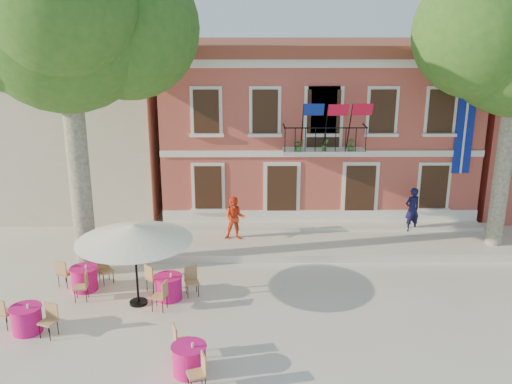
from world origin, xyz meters
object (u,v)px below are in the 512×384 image
object	(u,v)px
pedestrian_orange	(235,218)
pedestrian_navy	(412,209)
cafe_table_0	(169,286)
plane_tree_west	(65,21)
patio_umbrella	(134,233)
cafe_table_3	(84,277)
cafe_table_1	(189,358)
cafe_table_2	(27,318)

from	to	relation	value
pedestrian_orange	pedestrian_navy	bearing A→B (deg)	8.78
pedestrian_navy	cafe_table_0	xyz separation A→B (m)	(-9.03, -5.13, -0.77)
plane_tree_west	patio_umbrella	xyz separation A→B (m)	(2.18, -2.29, -6.07)
plane_tree_west	cafe_table_3	distance (m)	8.11
cafe_table_1	pedestrian_orange	bearing A→B (deg)	83.67
patio_umbrella	cafe_table_1	bearing A→B (deg)	-61.43
cafe_table_0	pedestrian_navy	bearing A→B (deg)	29.62
plane_tree_west	cafe_table_1	world-z (taller)	plane_tree_west
pedestrian_navy	cafe_table_1	bearing A→B (deg)	28.32
plane_tree_west	cafe_table_0	world-z (taller)	plane_tree_west
pedestrian_navy	cafe_table_3	world-z (taller)	pedestrian_navy
plane_tree_west	pedestrian_navy	distance (m)	14.46
pedestrian_navy	plane_tree_west	bearing A→B (deg)	-5.76
patio_umbrella	cafe_table_0	distance (m)	2.15
patio_umbrella	pedestrian_navy	distance (m)	11.40
plane_tree_west	cafe_table_0	size ratio (longest dim) A/B	6.28
patio_umbrella	cafe_table_2	xyz separation A→B (m)	(-2.83, -1.62, -1.93)
pedestrian_orange	cafe_table_3	world-z (taller)	pedestrian_orange
plane_tree_west	cafe_table_3	size ratio (longest dim) A/B	6.15
pedestrian_navy	cafe_table_2	world-z (taller)	pedestrian_navy
plane_tree_west	patio_umbrella	distance (m)	6.85
plane_tree_west	cafe_table_2	xyz separation A→B (m)	(-0.65, -3.91, -8.00)
plane_tree_west	cafe_table_2	size ratio (longest dim) A/B	5.88
cafe_table_3	plane_tree_west	bearing A→B (deg)	100.89
plane_tree_west	cafe_table_3	xyz separation A→B (m)	(0.25, -1.31, -8.00)
pedestrian_orange	cafe_table_1	bearing A→B (deg)	-94.53
cafe_table_2	pedestrian_navy	bearing A→B (deg)	29.05
pedestrian_orange	plane_tree_west	bearing A→B (deg)	-153.64
patio_umbrella	pedestrian_navy	bearing A→B (deg)	28.84
cafe_table_0	patio_umbrella	bearing A→B (deg)	-159.60
cafe_table_1	cafe_table_2	bearing A→B (deg)	157.40
patio_umbrella	cafe_table_3	xyz separation A→B (m)	(-1.93, 0.98, -1.92)
cafe_table_0	cafe_table_2	bearing A→B (deg)	-152.35
plane_tree_west	cafe_table_3	world-z (taller)	plane_tree_west
pedestrian_orange	cafe_table_0	size ratio (longest dim) A/B	0.93
pedestrian_navy	pedestrian_orange	xyz separation A→B (m)	(-7.05, -0.86, -0.05)
cafe_table_0	cafe_table_3	world-z (taller)	same
cafe_table_1	cafe_table_3	size ratio (longest dim) A/B	1.05
cafe_table_2	cafe_table_1	bearing A→B (deg)	-22.60
pedestrian_navy	cafe_table_0	bearing A→B (deg)	9.16
pedestrian_navy	cafe_table_0	world-z (taller)	pedestrian_navy
patio_umbrella	cafe_table_3	bearing A→B (deg)	153.11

